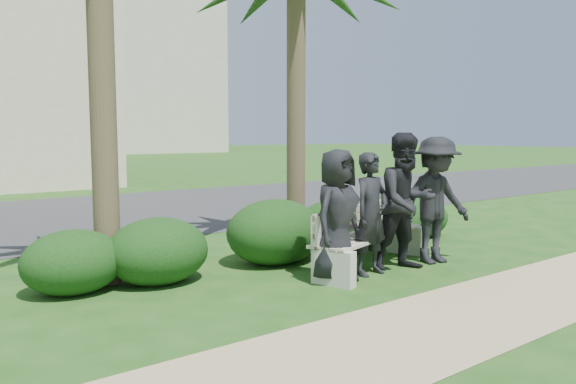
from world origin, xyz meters
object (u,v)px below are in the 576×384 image
man_d (436,200)px  park_bench (372,240)px  man_c (406,202)px  man_a (337,216)px  man_b (371,214)px

man_d → park_bench: bearing=168.2°
park_bench → man_c: size_ratio=1.37×
man_c → man_d: man_c is taller
man_a → man_d: 1.87m
man_c → man_d: size_ratio=1.03×
park_bench → man_d: 1.13m
man_a → man_c: (1.21, -0.09, 0.10)m
man_d → man_b: bearing=-174.2°
man_b → man_d: 1.24m
park_bench → man_b: man_b is taller
park_bench → man_d: man_d is taller
man_b → man_d: bearing=-9.3°
man_b → man_c: (0.58, -0.10, 0.13)m
park_bench → man_b: size_ratio=1.59×
man_a → man_b: bearing=-15.4°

